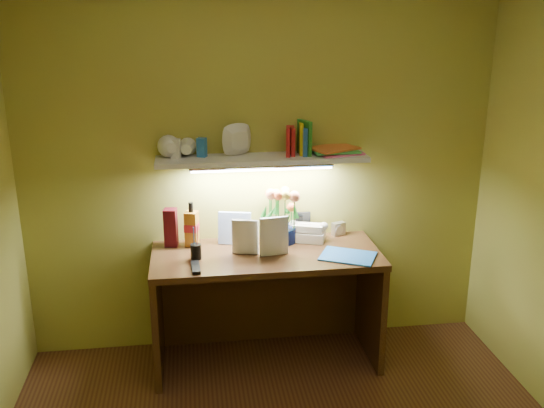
# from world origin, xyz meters

# --- Properties ---
(desk) EXTENTS (1.40, 0.60, 0.75)m
(desk) POSITION_xyz_m (0.00, 1.20, 0.38)
(desk) COLOR #361B0E
(desk) RESTS_ON ground
(flower_bouquet) EXTENTS (0.22, 0.22, 0.34)m
(flower_bouquet) POSITION_xyz_m (0.12, 1.38, 0.92)
(flower_bouquet) COLOR #060E33
(flower_bouquet) RESTS_ON desk
(telephone) EXTENTS (0.25, 0.22, 0.13)m
(telephone) POSITION_xyz_m (0.30, 1.38, 0.81)
(telephone) COLOR white
(telephone) RESTS_ON desk
(desk_clock) EXTENTS (0.10, 0.07, 0.09)m
(desk_clock) POSITION_xyz_m (0.51, 1.45, 0.79)
(desk_clock) COLOR silver
(desk_clock) RESTS_ON desk
(whisky_bottle) EXTENTS (0.10, 0.10, 0.28)m
(whisky_bottle) POSITION_xyz_m (-0.45, 1.39, 0.89)
(whisky_bottle) COLOR #B97020
(whisky_bottle) RESTS_ON desk
(whisky_box) EXTENTS (0.09, 0.09, 0.24)m
(whisky_box) POSITION_xyz_m (-0.58, 1.40, 0.87)
(whisky_box) COLOR #4E0B14
(whisky_box) RESTS_ON desk
(pen_cup) EXTENTS (0.08, 0.08, 0.16)m
(pen_cup) POSITION_xyz_m (-0.43, 1.17, 0.83)
(pen_cup) COLOR black
(pen_cup) RESTS_ON desk
(art_card) EXTENTS (0.21, 0.09, 0.21)m
(art_card) POSITION_xyz_m (-0.18, 1.39, 0.85)
(art_card) COLOR white
(art_card) RESTS_ON desk
(tv_remote) EXTENTS (0.05, 0.17, 0.02)m
(tv_remote) POSITION_xyz_m (-0.43, 1.01, 0.76)
(tv_remote) COLOR black
(tv_remote) RESTS_ON desk
(blue_folder) EXTENTS (0.39, 0.35, 0.01)m
(blue_folder) POSITION_xyz_m (0.48, 1.07, 0.75)
(blue_folder) COLOR blue
(blue_folder) RESTS_ON desk
(desk_book_a) EXTENTS (0.16, 0.07, 0.22)m
(desk_book_a) POSITION_xyz_m (-0.21, 1.22, 0.86)
(desk_book_a) COLOR beige
(desk_book_a) RESTS_ON desk
(desk_book_b) EXTENTS (0.18, 0.04, 0.24)m
(desk_book_b) POSITION_xyz_m (-0.05, 1.15, 0.87)
(desk_book_b) COLOR white
(desk_book_b) RESTS_ON desk
(wall_shelf) EXTENTS (1.30, 0.31, 0.24)m
(wall_shelf) POSITION_xyz_m (-0.03, 1.38, 1.34)
(wall_shelf) COLOR white
(wall_shelf) RESTS_ON ground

